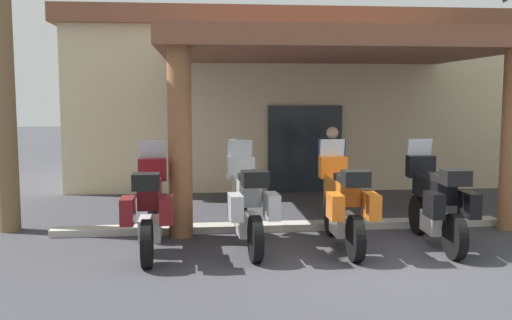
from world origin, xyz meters
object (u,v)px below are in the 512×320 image
object	(u,v)px
motorcycle_black	(437,202)
pedestrian	(332,164)
motel_building	(289,98)
motorcycle_orange	(343,203)
motorcycle_maroon	(150,206)
motorcycle_silver	(248,203)

from	to	relation	value
motorcycle_black	pedestrian	world-z (taller)	pedestrian
motel_building	motorcycle_black	size ratio (longest dim) A/B	5.44
motorcycle_orange	motorcycle_black	world-z (taller)	same
motorcycle_maroon	motorcycle_black	distance (m)	4.36
motel_building	motorcycle_silver	xyz separation A→B (m)	(-1.95, -7.78, -1.58)
motorcycle_maroon	pedestrian	distance (m)	4.09
motorcycle_silver	motorcycle_black	distance (m)	2.91
motel_building	pedestrian	bearing A→B (deg)	-89.83
motel_building	motorcycle_black	xyz separation A→B (m)	(0.95, -7.97, -1.58)
motel_building	motorcycle_maroon	size ratio (longest dim) A/B	5.44
motel_building	motorcycle_maroon	distance (m)	8.73
motorcycle_silver	motorcycle_black	xyz separation A→B (m)	(2.91, -0.19, 0.00)
motorcycle_black	motorcycle_orange	bearing A→B (deg)	91.21
motorcycle_black	motel_building	bearing A→B (deg)	10.42
motorcycle_maroon	motorcycle_silver	size ratio (longest dim) A/B	1.00
motel_building	motorcycle_maroon	bearing A→B (deg)	-112.32
motorcycle_orange	motorcycle_black	xyz separation A→B (m)	(1.45, -0.06, 0.00)
motel_building	motorcycle_silver	distance (m)	8.17
motorcycle_silver	motorcycle_orange	xyz separation A→B (m)	(1.45, -0.13, 0.00)
motorcycle_maroon	motorcycle_black	world-z (taller)	same
motorcycle_orange	motorcycle_silver	bearing A→B (deg)	86.75
motel_building	motorcycle_orange	size ratio (longest dim) A/B	5.44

